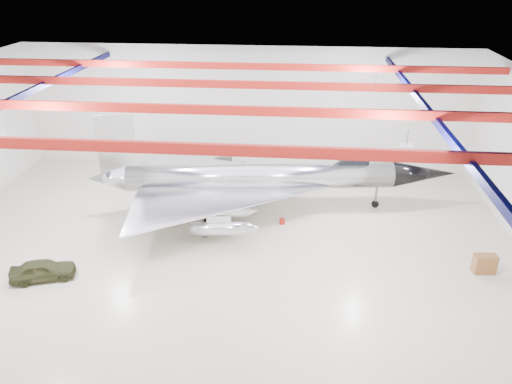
# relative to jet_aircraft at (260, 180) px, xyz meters

# --- Properties ---
(floor) EXTENTS (40.00, 40.00, 0.00)m
(floor) POSITION_rel_jet_aircraft_xyz_m (-2.11, -5.99, -2.51)
(floor) COLOR beige
(floor) RESTS_ON ground
(wall_back) EXTENTS (40.00, 0.00, 40.00)m
(wall_back) POSITION_rel_jet_aircraft_xyz_m (-2.11, 9.01, 2.99)
(wall_back) COLOR silver
(wall_back) RESTS_ON floor
(ceiling) EXTENTS (40.00, 40.00, 0.00)m
(ceiling) POSITION_rel_jet_aircraft_xyz_m (-2.11, -5.99, 8.49)
(ceiling) COLOR #0A0F38
(ceiling) RESTS_ON wall_back
(ceiling_structure) EXTENTS (39.50, 29.50, 1.08)m
(ceiling_structure) POSITION_rel_jet_aircraft_xyz_m (-2.11, -5.99, 7.82)
(ceiling_structure) COLOR maroon
(ceiling_structure) RESTS_ON ceiling
(jet_aircraft) EXTENTS (27.99, 17.94, 7.64)m
(jet_aircraft) POSITION_rel_jet_aircraft_xyz_m (0.00, 0.00, 0.00)
(jet_aircraft) COLOR silver
(jet_aircraft) RESTS_ON floor
(jeep) EXTENTS (4.06, 2.69, 1.29)m
(jeep) POSITION_rel_jet_aircraft_xyz_m (-12.21, -10.55, -1.86)
(jeep) COLOR #2F3118
(jeep) RESTS_ON floor
(desk) EXTENTS (1.41, 0.81, 1.23)m
(desk) POSITION_rel_jet_aircraft_xyz_m (14.58, -7.29, -1.89)
(desk) COLOR brown
(desk) RESTS_ON floor
(crate_ply) EXTENTS (0.57, 0.46, 0.38)m
(crate_ply) POSITION_rel_jet_aircraft_xyz_m (-6.25, -2.61, -2.32)
(crate_ply) COLOR olive
(crate_ply) RESTS_ON floor
(toolbox_red) EXTENTS (0.45, 0.37, 0.29)m
(toolbox_red) POSITION_rel_jet_aircraft_xyz_m (-5.29, 0.58, -2.36)
(toolbox_red) COLOR #A71B10
(toolbox_red) RESTS_ON floor
(engine_drum) EXTENTS (0.51, 0.51, 0.45)m
(engine_drum) POSITION_rel_jet_aircraft_xyz_m (-3.45, -4.56, -2.28)
(engine_drum) COLOR #59595B
(engine_drum) RESTS_ON floor
(crate_small) EXTENTS (0.41, 0.33, 0.28)m
(crate_small) POSITION_rel_jet_aircraft_xyz_m (-10.03, 0.83, -2.37)
(crate_small) COLOR #59595B
(crate_small) RESTS_ON floor
(tool_chest) EXTENTS (0.50, 0.50, 0.37)m
(tool_chest) POSITION_rel_jet_aircraft_xyz_m (1.86, -2.17, -2.32)
(tool_chest) COLOR #A71B10
(tool_chest) RESTS_ON floor
(oil_barrel) EXTENTS (0.54, 0.46, 0.34)m
(oil_barrel) POSITION_rel_jet_aircraft_xyz_m (-3.72, -1.54, -2.34)
(oil_barrel) COLOR olive
(oil_barrel) RESTS_ON floor
(spares_box) EXTENTS (0.54, 0.54, 0.37)m
(spares_box) POSITION_rel_jet_aircraft_xyz_m (-2.17, 4.37, -2.32)
(spares_box) COLOR #59595B
(spares_box) RESTS_ON floor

